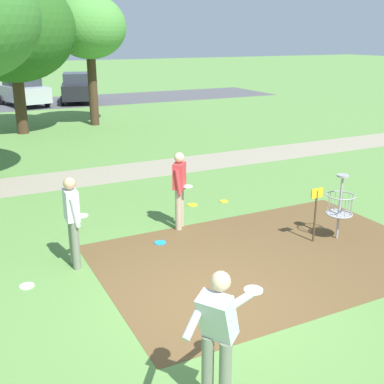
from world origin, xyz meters
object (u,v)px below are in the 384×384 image
at_px(frisbee_far_right, 224,201).
at_px(parked_car_center_right, 77,88).
at_px(player_waiting_left, 218,334).
at_px(parked_car_center_left, 23,90).
at_px(tree_mid_left, 12,29).
at_px(disc_golf_basket, 337,205).
at_px(frisbee_by_tee, 160,243).
at_px(tree_near_left, 89,28).
at_px(player_throwing, 180,186).
at_px(player_foreground_watching, 72,217).
at_px(frisbee_mid_grass, 192,205).
at_px(frisbee_near_basket, 27,286).

relative_size(frisbee_far_right, parked_car_center_right, 0.05).
relative_size(player_waiting_left, parked_car_center_left, 0.38).
relative_size(player_waiting_left, tree_mid_left, 0.26).
xyz_separation_m(disc_golf_basket, frisbee_by_tee, (-3.36, 1.42, -0.74)).
xyz_separation_m(tree_near_left, tree_mid_left, (-3.39, -0.66, -0.06)).
bearing_deg(player_throwing, parked_car_center_left, 90.24).
relative_size(player_foreground_watching, parked_car_center_right, 0.38).
xyz_separation_m(frisbee_mid_grass, parked_car_center_left, (-1.01, 20.70, 0.91)).
xyz_separation_m(frisbee_far_right, parked_car_center_right, (1.47, 20.96, 0.91)).
xyz_separation_m(tree_near_left, parked_car_center_right, (1.30, 8.47, -3.48)).
distance_m(frisbee_near_basket, frisbee_far_right, 5.71).
distance_m(player_foreground_watching, player_waiting_left, 4.31).
distance_m(disc_golf_basket, frisbee_far_right, 3.30).
distance_m(player_throwing, player_waiting_left, 5.48).
bearing_deg(player_foreground_watching, tree_near_left, 72.83).
distance_m(player_waiting_left, parked_car_center_left, 27.09).
bearing_deg(frisbee_by_tee, tree_near_left, 79.36).
bearing_deg(frisbee_by_tee, frisbee_far_right, 33.88).
bearing_deg(frisbee_far_right, tree_mid_left, 105.21).
xyz_separation_m(player_foreground_watching, frisbee_mid_grass, (3.44, 2.05, -0.96)).
xyz_separation_m(player_throwing, frisbee_by_tee, (-0.72, -0.59, -0.96)).
xyz_separation_m(disc_golf_basket, player_foreground_watching, (-5.16, 1.16, 0.21)).
bearing_deg(player_waiting_left, frisbee_near_basket, 111.07).
bearing_deg(frisbee_mid_grass, player_throwing, -127.32).
distance_m(frisbee_by_tee, frisbee_far_right, 2.99).
bearing_deg(frisbee_by_tee, player_foreground_watching, -171.80).
bearing_deg(tree_mid_left, player_throwing, -83.57).
height_order(frisbee_near_basket, tree_near_left, tree_near_left).
bearing_deg(frisbee_far_right, player_foreground_watching, -155.76).
bearing_deg(disc_golf_basket, player_throwing, 142.75).
relative_size(player_throwing, frisbee_by_tee, 6.98).
distance_m(frisbee_far_right, parked_car_center_right, 21.03).
xyz_separation_m(player_foreground_watching, frisbee_far_right, (4.28, 1.93, -0.96)).
relative_size(disc_golf_basket, tree_mid_left, 0.21).
distance_m(disc_golf_basket, player_foreground_watching, 5.29).
relative_size(frisbee_by_tee, parked_car_center_left, 0.05).
bearing_deg(parked_car_center_left, frisbee_far_right, -84.92).
distance_m(frisbee_near_basket, parked_car_center_right, 24.23).
distance_m(disc_golf_basket, tree_mid_left, 15.88).
xyz_separation_m(player_foreground_watching, parked_car_center_left, (2.43, 22.75, -0.05)).
bearing_deg(parked_car_center_right, player_foreground_watching, -104.11).
bearing_deg(frisbee_mid_grass, player_waiting_left, -114.44).
height_order(disc_golf_basket, tree_near_left, tree_near_left).
distance_m(tree_near_left, tree_mid_left, 3.45).
relative_size(frisbee_near_basket, frisbee_by_tee, 1.01).
relative_size(player_throwing, frisbee_near_basket, 6.94).
bearing_deg(tree_mid_left, frisbee_far_right, -74.79).
bearing_deg(parked_car_center_left, frisbee_near_basket, -98.28).
height_order(frisbee_by_tee, parked_car_center_left, parked_car_center_left).
distance_m(player_throwing, tree_mid_left, 13.42).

